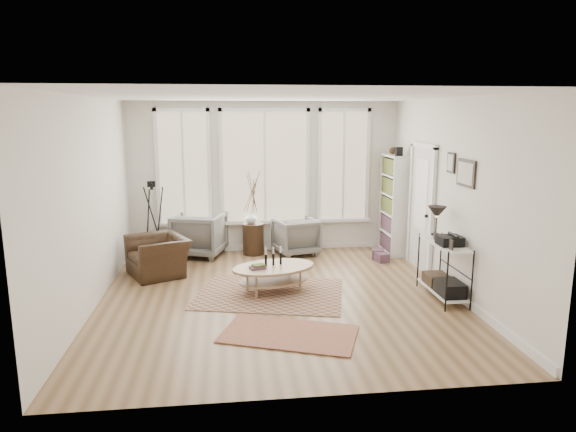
{
  "coord_description": "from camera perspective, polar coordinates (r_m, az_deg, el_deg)",
  "views": [
    {
      "loc": [
        -0.72,
        -7.17,
        2.66
      ],
      "look_at": [
        0.2,
        0.6,
        1.1
      ],
      "focal_mm": 32.0,
      "sensor_mm": 36.0,
      "label": 1
    }
  ],
  "objects": [
    {
      "name": "rug_runner",
      "position": [
        6.46,
        0.11,
        -12.93
      ],
      "size": [
        1.84,
        1.42,
        0.01
      ],
      "primitive_type": "cube",
      "rotation": [
        0.0,
        0.0,
        -0.36
      ],
      "color": "maroon",
      "rests_on": "ground"
    },
    {
      "name": "wall_art",
      "position": [
        7.68,
        18.76,
        4.83
      ],
      "size": [
        0.04,
        0.88,
        0.44
      ],
      "color": "black",
      "rests_on": "ground"
    },
    {
      "name": "bay_window",
      "position": [
        9.96,
        -2.58,
        5.21
      ],
      "size": [
        4.14,
        0.12,
        2.24
      ],
      "color": "tan",
      "rests_on": "ground"
    },
    {
      "name": "armchair_right",
      "position": [
        9.86,
        0.89,
        -2.26
      ],
      "size": [
        0.93,
        0.95,
        0.7
      ],
      "primitive_type": "imported",
      "rotation": [
        0.0,
        0.0,
        3.42
      ],
      "color": "slate",
      "rests_on": "ground"
    },
    {
      "name": "door",
      "position": [
        9.07,
        14.61,
        1.16
      ],
      "size": [
        0.09,
        1.06,
        2.22
      ],
      "color": "silver",
      "rests_on": "ground"
    },
    {
      "name": "side_table",
      "position": [
        9.78,
        -3.91,
        0.36
      ],
      "size": [
        0.4,
        0.4,
        1.69
      ],
      "color": "#332114",
      "rests_on": "ground"
    },
    {
      "name": "tripod_camera",
      "position": [
        9.74,
        -14.69,
        -0.85
      ],
      "size": [
        0.52,
        0.52,
        1.47
      ],
      "color": "black",
      "rests_on": "ground"
    },
    {
      "name": "book_stack_far",
      "position": [
        9.57,
        10.37,
        -4.54
      ],
      "size": [
        0.25,
        0.29,
        0.16
      ],
      "primitive_type": "cube",
      "rotation": [
        0.0,
        0.0,
        0.21
      ],
      "color": "maroon",
      "rests_on": "ground"
    },
    {
      "name": "book_stack_near",
      "position": [
        9.77,
        9.99,
        -4.14
      ],
      "size": [
        0.29,
        0.33,
        0.18
      ],
      "primitive_type": "cube",
      "rotation": [
        0.0,
        0.0,
        -0.27
      ],
      "color": "maroon",
      "rests_on": "ground"
    },
    {
      "name": "bookcase",
      "position": [
        10.05,
        11.65,
        1.29
      ],
      "size": [
        0.31,
        0.85,
        2.06
      ],
      "color": "white",
      "rests_on": "ground"
    },
    {
      "name": "coffee_table",
      "position": [
        7.81,
        -1.65,
        -6.22
      ],
      "size": [
        1.44,
        1.13,
        0.58
      ],
      "color": "#A3845D",
      "rests_on": "ground"
    },
    {
      "name": "vase",
      "position": [
        9.82,
        -4.15,
        -0.17
      ],
      "size": [
        0.22,
        0.22,
        0.23
      ],
      "primitive_type": "imported",
      "rotation": [
        0.0,
        0.0,
        -0.0
      ],
      "color": "silver",
      "rests_on": "side_table"
    },
    {
      "name": "low_shelf",
      "position": [
        7.84,
        16.9,
        -5.13
      ],
      "size": [
        0.38,
        1.08,
        1.3
      ],
      "color": "white",
      "rests_on": "ground"
    },
    {
      "name": "room",
      "position": [
        7.34,
        -0.87,
        1.59
      ],
      "size": [
        5.5,
        5.54,
        2.9
      ],
      "color": "#906F4A",
      "rests_on": "ground"
    },
    {
      "name": "rug_main",
      "position": [
        7.81,
        -2.0,
        -8.59
      ],
      "size": [
        2.45,
        2.06,
        0.01
      ],
      "primitive_type": "cube",
      "rotation": [
        0.0,
        0.0,
        -0.23
      ],
      "color": "brown",
      "rests_on": "ground"
    },
    {
      "name": "armchair_left",
      "position": [
        9.89,
        -9.8,
        -2.02
      ],
      "size": [
        1.1,
        1.12,
        0.82
      ],
      "primitive_type": "imported",
      "rotation": [
        0.0,
        0.0,
        2.85
      ],
      "color": "slate",
      "rests_on": "ground"
    },
    {
      "name": "accent_chair",
      "position": [
        8.89,
        -14.24,
        -4.32
      ],
      "size": [
        1.27,
        1.21,
        0.64
      ],
      "primitive_type": "imported",
      "rotation": [
        0.0,
        0.0,
        -1.13
      ],
      "color": "#332114",
      "rests_on": "ground"
    }
  ]
}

